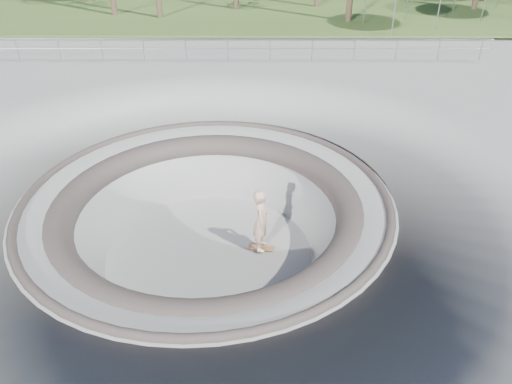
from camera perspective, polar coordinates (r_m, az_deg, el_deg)
ground at (r=13.87m, az=-5.69°, el=-0.71°), size 180.00×180.00×0.00m
skate_bowl at (r=14.94m, az=-5.32°, el=-6.63°), size 14.00×14.00×4.10m
distant_hills at (r=70.33m, az=2.24°, el=20.10°), size 103.20×45.00×28.60m
safety_railing at (r=24.60m, az=-3.24°, el=15.98°), size 25.00×0.06×1.03m
skateboard at (r=14.97m, az=0.59°, el=-6.39°), size 0.79×0.38×0.08m
skater at (r=14.38m, az=0.61°, el=-3.27°), size 0.53×0.75×1.96m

